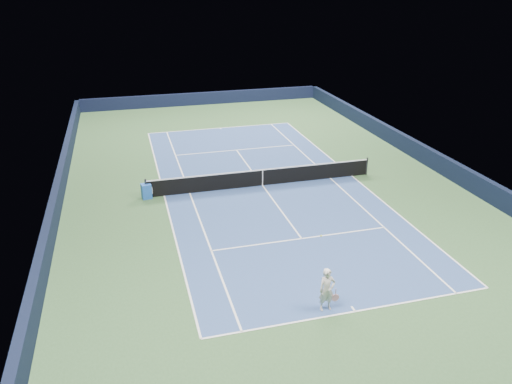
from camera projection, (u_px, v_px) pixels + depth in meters
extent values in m
plane|color=#30522C|center=(262.00, 185.00, 28.06)|extent=(40.00, 40.00, 0.00)
cube|color=black|center=(203.00, 98.00, 45.37)|extent=(22.00, 0.35, 1.10)
cube|color=black|center=(433.00, 159.00, 30.46)|extent=(0.35, 40.00, 1.10)
cube|color=black|center=(57.00, 197.00, 25.23)|extent=(0.35, 40.00, 1.10)
cube|color=navy|center=(262.00, 185.00, 28.06)|extent=(10.97, 23.77, 0.01)
cube|color=white|center=(220.00, 128.00, 38.57)|extent=(10.97, 0.08, 0.00)
cube|color=white|center=(355.00, 311.00, 17.55)|extent=(10.97, 0.08, 0.00)
cube|color=white|center=(352.00, 176.00, 29.38)|extent=(0.08, 23.77, 0.00)
cube|color=white|center=(164.00, 196.00, 26.73)|extent=(0.08, 23.77, 0.00)
cube|color=white|center=(330.00, 178.00, 29.05)|extent=(0.08, 23.77, 0.00)
cube|color=white|center=(190.00, 193.00, 27.07)|extent=(0.08, 23.77, 0.00)
cube|color=white|center=(236.00, 150.00, 33.72)|extent=(8.23, 0.08, 0.00)
cube|color=white|center=(302.00, 239.00, 22.40)|extent=(8.23, 0.08, 0.00)
cube|color=white|center=(262.00, 185.00, 28.06)|extent=(0.08, 12.80, 0.00)
cube|color=white|center=(221.00, 128.00, 38.43)|extent=(0.08, 0.30, 0.00)
cube|color=white|center=(353.00, 309.00, 17.68)|extent=(0.08, 0.30, 0.00)
cylinder|color=black|center=(146.00, 189.00, 26.30)|extent=(0.10, 0.10, 1.07)
cylinder|color=black|center=(367.00, 166.00, 29.39)|extent=(0.10, 0.10, 1.07)
cube|color=black|center=(263.00, 178.00, 27.88)|extent=(12.80, 0.03, 0.91)
cube|color=white|center=(263.00, 170.00, 27.69)|extent=(12.80, 0.04, 0.06)
cube|color=white|center=(263.00, 178.00, 27.88)|extent=(0.05, 0.04, 0.91)
cube|color=blue|center=(146.00, 191.00, 26.32)|extent=(0.56, 0.52, 0.81)
cube|color=white|center=(152.00, 190.00, 26.37)|extent=(0.05, 0.36, 0.36)
imported|color=silver|center=(327.00, 290.00, 17.36)|extent=(0.61, 0.41, 1.63)
cylinder|color=#C982A1|center=(336.00, 292.00, 17.44)|extent=(0.03, 0.03, 0.27)
cylinder|color=black|center=(335.00, 298.00, 17.54)|extent=(0.27, 0.02, 0.27)
cylinder|color=pink|center=(335.00, 298.00, 17.54)|extent=(0.29, 0.03, 0.29)
sphere|color=yellow|center=(321.00, 236.00, 17.63)|extent=(0.07, 0.07, 0.07)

